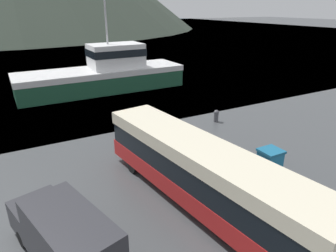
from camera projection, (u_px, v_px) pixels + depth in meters
The scene contains 6 objects.
water_surface at pixel (23, 29), 121.67m from camera, with size 240.00×240.00×0.00m, color #3D5160.
tour_bus at pixel (201, 172), 13.86m from camera, with size 4.16×13.20×3.14m.
delivery_van at pixel (64, 236), 10.62m from camera, with size 3.35×6.14×2.52m.
fishing_boat at pixel (105, 73), 33.51m from camera, with size 18.33×5.50×11.33m.
storage_bin at pixel (270, 161), 17.05m from camera, with size 1.22×1.14×1.41m.
mooring_bollard at pixel (216, 115), 24.62m from camera, with size 0.43×0.43×1.01m.
Camera 1 is at (-9.24, -1.39, 8.93)m, focal length 32.00 mm.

